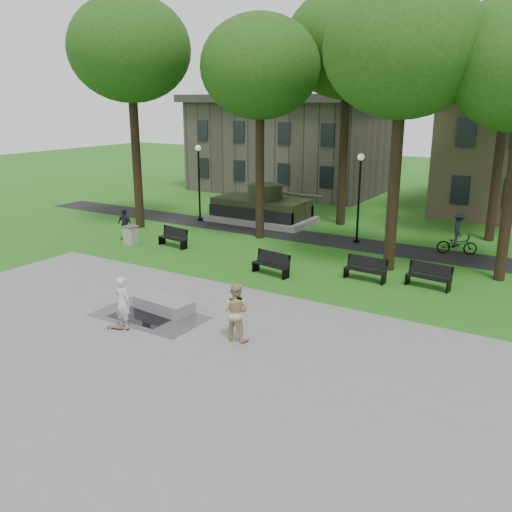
{
  "coord_description": "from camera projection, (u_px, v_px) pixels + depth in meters",
  "views": [
    {
      "loc": [
        10.57,
        -14.56,
        7.36
      ],
      "look_at": [
        -0.21,
        3.08,
        1.4
      ],
      "focal_mm": 38.0,
      "sensor_mm": 36.0,
      "label": 1
    }
  ],
  "objects": [
    {
      "name": "skateboarder",
      "position": [
        123.0,
        302.0,
        17.94
      ],
      "size": [
        0.69,
        0.48,
        1.8
      ],
      "primitive_type": "imported",
      "rotation": [
        0.0,
        0.0,
        3.06
      ],
      "color": "silver",
      "rests_on": "plaza"
    },
    {
      "name": "building_left",
      "position": [
        292.0,
        147.0,
        45.52
      ],
      "size": [
        15.0,
        10.0,
        7.2
      ],
      "primitive_type": "cube",
      "color": "#4C443D",
      "rests_on": "ground"
    },
    {
      "name": "skateboard",
      "position": [
        119.0,
        328.0,
        18.04
      ],
      "size": [
        0.8,
        0.45,
        0.07
      ],
      "primitive_type": "cube",
      "rotation": [
        0.0,
        0.0,
        0.34
      ],
      "color": "brown",
      "rests_on": "plaza"
    },
    {
      "name": "lamp_mid",
      "position": [
        359.0,
        191.0,
        28.34
      ],
      "size": [
        0.36,
        0.36,
        4.73
      ],
      "color": "black",
      "rests_on": "ground"
    },
    {
      "name": "park_bench_0",
      "position": [
        174.0,
        237.0,
        28.2
      ],
      "size": [
        1.85,
        0.79,
        1.0
      ],
      "rotation": [
        0.0,
        0.0,
        -0.15
      ],
      "color": "black",
      "rests_on": "ground"
    },
    {
      "name": "plaza",
      "position": [
        112.0,
        373.0,
        15.17
      ],
      "size": [
        22.0,
        16.0,
        0.02
      ],
      "primitive_type": "cube",
      "color": "gray",
      "rests_on": "ground"
    },
    {
      "name": "park_bench_1",
      "position": [
        272.0,
        263.0,
        23.64
      ],
      "size": [
        1.85,
        0.81,
        1.0
      ],
      "rotation": [
        0.0,
        0.0,
        -0.16
      ],
      "color": "black",
      "rests_on": "ground"
    },
    {
      "name": "tree_0",
      "position": [
        130.0,
        50.0,
        29.89
      ],
      "size": [
        6.8,
        6.8,
        12.97
      ],
      "color": "black",
      "rests_on": "ground"
    },
    {
      "name": "puddle",
      "position": [
        141.0,
        317.0,
        19.05
      ],
      "size": [
        2.2,
        1.2,
        0.0
      ],
      "primitive_type": "cube",
      "color": "black",
      "rests_on": "plaza"
    },
    {
      "name": "friend_watching",
      "position": [
        236.0,
        311.0,
        17.01
      ],
      "size": [
        0.99,
        0.8,
        1.9
      ],
      "primitive_type": "imported",
      "rotation": [
        0.0,
        0.0,
        3.24
      ],
      "color": "tan",
      "rests_on": "plaza"
    },
    {
      "name": "lamp_left",
      "position": [
        199.0,
        177.0,
        33.6
      ],
      "size": [
        0.36,
        0.36,
        4.73
      ],
      "color": "black",
      "rests_on": "ground"
    },
    {
      "name": "park_bench_2",
      "position": [
        366.0,
        268.0,
        22.9
      ],
      "size": [
        1.82,
        0.62,
        1.0
      ],
      "rotation": [
        0.0,
        0.0,
        -0.06
      ],
      "color": "black",
      "rests_on": "ground"
    },
    {
      "name": "ground",
      "position": [
        216.0,
        315.0,
        19.28
      ],
      "size": [
        120.0,
        120.0,
        0.0
      ],
      "primitive_type": "plane",
      "color": "#276317",
      "rests_on": "ground"
    },
    {
      "name": "footpath",
      "position": [
        346.0,
        242.0,
        29.11
      ],
      "size": [
        44.0,
        2.6,
        0.01
      ],
      "primitive_type": "cube",
      "color": "black",
      "rests_on": "ground"
    },
    {
      "name": "tree_4",
      "position": [
        348.0,
        44.0,
        30.52
      ],
      "size": [
        7.2,
        7.2,
        13.5
      ],
      "color": "black",
      "rests_on": "ground"
    },
    {
      "name": "tank_monument",
      "position": [
        262.0,
        209.0,
        33.75
      ],
      "size": [
        7.45,
        3.4,
        2.4
      ],
      "color": "gray",
      "rests_on": "ground"
    },
    {
      "name": "park_bench_3",
      "position": [
        429.0,
        275.0,
        21.98
      ],
      "size": [
        1.84,
        0.71,
        1.0
      ],
      "rotation": [
        0.0,
        0.0,
        -0.1
      ],
      "color": "black",
      "rests_on": "ground"
    },
    {
      "name": "tree_2",
      "position": [
        404.0,
        50.0,
        21.91
      ],
      "size": [
        6.6,
        6.6,
        12.16
      ],
      "color": "black",
      "rests_on": "ground"
    },
    {
      "name": "pedestrian_walker",
      "position": [
        125.0,
        224.0,
        29.49
      ],
      "size": [
        1.04,
        0.49,
        1.73
      ],
      "primitive_type": "imported",
      "rotation": [
        0.0,
        0.0,
        -0.07
      ],
      "color": "black",
      "rests_on": "ground"
    },
    {
      "name": "tree_5",
      "position": [
        512.0,
        52.0,
        26.87
      ],
      "size": [
        6.4,
        6.4,
        12.44
      ],
      "color": "black",
      "rests_on": "ground"
    },
    {
      "name": "concrete_block",
      "position": [
        164.0,
        304.0,
        19.6
      ],
      "size": [
        2.29,
        1.21,
        0.45
      ],
      "primitive_type": "cube",
      "rotation": [
        0.0,
        0.0,
        -0.1
      ],
      "color": "gray",
      "rests_on": "plaza"
    },
    {
      "name": "trash_bin",
      "position": [
        131.0,
        235.0,
        28.77
      ],
      "size": [
        0.69,
        0.69,
        0.96
      ],
      "rotation": [
        0.0,
        0.0,
        0.04
      ],
      "color": "#ACA28E",
      "rests_on": "ground"
    },
    {
      "name": "tree_1",
      "position": [
        260.0,
        68.0,
        27.66
      ],
      "size": [
        6.2,
        6.2,
        11.63
      ],
      "color": "black",
      "rests_on": "ground"
    },
    {
      "name": "cyclist",
      "position": [
        458.0,
        237.0,
        26.69
      ],
      "size": [
        2.01,
        1.24,
        2.11
      ],
      "rotation": [
        0.0,
        0.0,
        1.9
      ],
      "color": "black",
      "rests_on": "ground"
    }
  ]
}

